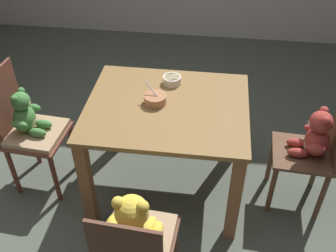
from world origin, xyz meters
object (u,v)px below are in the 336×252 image
Objects in this scene: teddy_chair_near_left at (29,125)px; porridge_bowl_cream_far_center at (172,80)px; porridge_bowl_terracotta_center at (155,99)px; teddy_chair_near_front at (135,237)px; teddy_chair_near_right at (314,143)px; dining_table at (167,123)px.

teddy_chair_near_left is 7.43× the size of porridge_bowl_cream_far_center.
porridge_bowl_cream_far_center is (0.08, 0.24, -0.00)m from porridge_bowl_terracotta_center.
teddy_chair_near_left is at bearing 51.86° from teddy_chair_near_front.
teddy_chair_near_right is 1.33m from teddy_chair_near_front.
porridge_bowl_cream_far_center is at bearing 71.41° from porridge_bowl_terracotta_center.
porridge_bowl_terracotta_center is at bearing 2.23° from teddy_chair_near_right.
teddy_chair_near_left is 1.08× the size of teddy_chair_near_front.
teddy_chair_near_front is 1.15m from porridge_bowl_cream_far_center.
teddy_chair_near_left reaches higher than teddy_chair_near_right.
teddy_chair_near_front is (0.90, -0.82, 0.03)m from teddy_chair_near_left.
porridge_bowl_terracotta_center is 0.26m from porridge_bowl_cream_far_center.
dining_table is 0.31m from porridge_bowl_cream_far_center.
teddy_chair_near_right is 6.84× the size of porridge_bowl_cream_far_center.
teddy_chair_near_left reaches higher than porridge_bowl_cream_far_center.
porridge_bowl_cream_far_center reaches higher than dining_table.
dining_table is 1.10× the size of teddy_chair_near_left.
teddy_chair_near_front reaches higher than teddy_chair_near_right.
porridge_bowl_cream_far_center is (0.05, 1.13, 0.21)m from teddy_chair_near_front.
porridge_bowl_terracotta_center is (-1.04, 0.02, 0.24)m from teddy_chair_near_right.
porridge_bowl_cream_far_center is at bearing 22.51° from teddy_chair_near_left.
teddy_chair_near_left is 1.91m from teddy_chair_near_right.
teddy_chair_near_front is 6.86× the size of porridge_bowl_cream_far_center.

